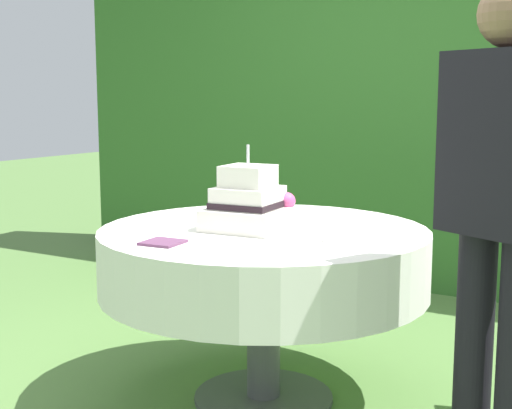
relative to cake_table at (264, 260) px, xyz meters
The scene contains 10 objects.
ground_plane 0.60m from the cake_table, ahead, with size 20.00×20.00×0.00m, color #547A3D.
foliage_hedge 2.36m from the cake_table, 90.00° to the left, with size 5.32×0.60×2.53m, color #336628.
cake_table is the anchor object (origin of this frame).
wedding_cake 0.24m from the cake_table, 132.04° to the right, with size 0.32×0.32×0.34m.
serving_plate_near 0.50m from the cake_table, 59.39° to the left, with size 0.12×0.12×0.01m, color white.
serving_plate_far 0.51m from the cake_table, 119.08° to the left, with size 0.14×0.14×0.01m, color white.
serving_plate_left 0.39m from the cake_table, 19.28° to the left, with size 0.13×0.13×0.01m, color white.
serving_plate_right 0.41m from the cake_table, 15.75° to the right, with size 0.11×0.11×0.01m, color white.
napkin_stack 0.50m from the cake_table, 110.49° to the right, with size 0.14×0.14×0.01m, color #603856.
standing_person 1.07m from the cake_table, 16.21° to the right, with size 0.41×0.34×1.60m.
Camera 1 is at (1.39, -2.50, 1.26)m, focal length 50.15 mm.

